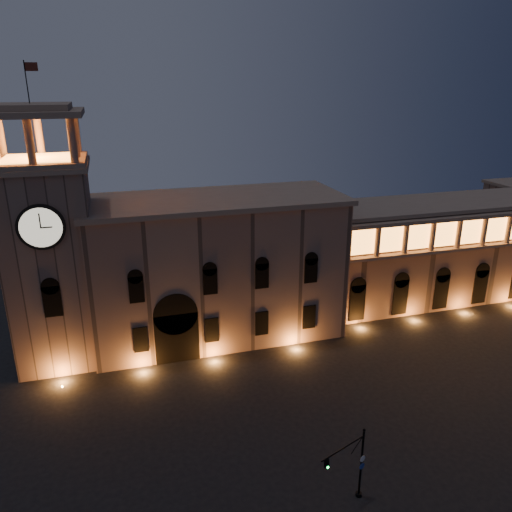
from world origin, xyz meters
name	(u,v)px	position (x,y,z in m)	size (l,w,h in m)	color
ground	(292,439)	(0.00, 0.00, 0.00)	(160.00, 160.00, 0.00)	black
government_building	(216,268)	(-2.08, 21.93, 8.77)	(30.80, 12.80, 17.60)	#826355
clock_tower	(52,255)	(-20.50, 20.98, 12.50)	(9.80, 9.80, 32.40)	#826355
colonnade_wing	(443,249)	(32.00, 23.92, 7.33)	(40.60, 11.50, 14.50)	#7D5E50
traffic_light	(355,466)	(2.02, -7.90, 3.32)	(4.35, 1.89, 6.33)	black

